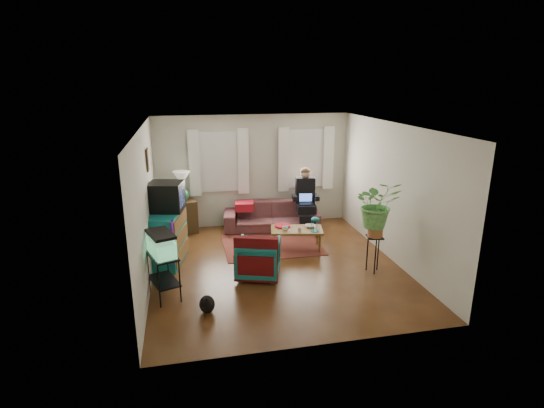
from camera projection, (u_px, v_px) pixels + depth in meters
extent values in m
cube|color=#4F2B14|center=(276.00, 266.00, 7.93)|extent=(4.50, 5.00, 0.01)
cube|color=white|center=(277.00, 126.00, 7.19)|extent=(4.50, 5.00, 0.01)
cube|color=silver|center=(253.00, 171.00, 9.90)|extent=(4.50, 0.01, 2.60)
cube|color=silver|center=(321.00, 254.00, 5.21)|extent=(4.50, 0.01, 2.60)
cube|color=silver|center=(146.00, 207.00, 7.11)|extent=(0.01, 5.00, 2.60)
cube|color=silver|center=(393.00, 193.00, 8.00)|extent=(0.01, 5.00, 2.60)
cube|color=white|center=(219.00, 162.00, 9.65)|extent=(1.08, 0.04, 1.38)
cube|color=white|center=(305.00, 158.00, 10.06)|extent=(1.08, 0.04, 1.38)
cube|color=white|center=(219.00, 162.00, 9.58)|extent=(1.36, 0.06, 1.50)
cube|color=white|center=(306.00, 159.00, 9.98)|extent=(1.36, 0.06, 1.50)
cube|color=#3D2616|center=(148.00, 160.00, 7.73)|extent=(0.04, 0.32, 0.40)
cube|color=brown|center=(271.00, 244.00, 8.97)|extent=(2.01, 1.61, 0.01)
imported|color=brown|center=(272.00, 211.00, 9.79)|extent=(2.27, 1.16, 0.85)
cube|color=#392915|center=(184.00, 216.00, 9.61)|extent=(0.63, 0.63, 0.74)
cube|color=#12546E|center=(166.00, 237.00, 7.99)|extent=(0.79, 1.21, 1.00)
cube|color=black|center=(166.00, 196.00, 7.88)|extent=(0.72, 0.68, 0.53)
cube|color=black|center=(164.00, 276.00, 6.71)|extent=(0.56, 0.73, 0.73)
cube|color=#7FD899|center=(161.00, 244.00, 6.55)|extent=(0.50, 0.67, 0.38)
ellipsoid|color=black|center=(207.00, 303.00, 6.34)|extent=(0.30, 0.40, 0.30)
imported|color=navy|center=(258.00, 256.00, 7.45)|extent=(0.89, 0.87, 0.74)
cube|color=#9E0A0A|center=(256.00, 255.00, 7.13)|extent=(0.76, 0.39, 0.61)
cube|color=brown|center=(296.00, 239.00, 8.70)|extent=(1.13, 0.76, 0.43)
imported|color=white|center=(285.00, 228.00, 8.53)|extent=(0.14, 0.14, 0.09)
imported|color=beige|center=(300.00, 230.00, 8.46)|extent=(0.11, 0.11, 0.09)
imported|color=white|center=(310.00, 226.00, 8.72)|extent=(0.24, 0.24, 0.05)
cylinder|color=#B21414|center=(283.00, 226.00, 8.76)|extent=(0.38, 0.38, 0.04)
cube|color=black|center=(374.00, 254.00, 7.62)|extent=(0.33, 0.33, 0.68)
imported|color=#599947|center=(377.00, 211.00, 7.39)|extent=(0.87, 0.78, 0.86)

